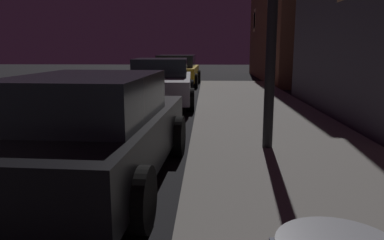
{
  "coord_description": "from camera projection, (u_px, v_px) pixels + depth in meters",
  "views": [
    {
      "loc": [
        4.29,
        -0.59,
        1.75
      ],
      "look_at": [
        4.19,
        1.89,
        1.27
      ],
      "focal_mm": 34.78,
      "sensor_mm": 36.0,
      "label": 1
    }
  ],
  "objects": [
    {
      "name": "car_yellow_cab",
      "position": [
        177.0,
        70.0,
        17.59
      ],
      "size": [
        2.22,
        4.17,
        1.43
      ],
      "color": "gold",
      "rests_on": "ground"
    },
    {
      "name": "car_silver",
      "position": [
        161.0,
        82.0,
        11.67
      ],
      "size": [
        2.2,
        4.55,
        1.43
      ],
      "color": "#B7B7BF",
      "rests_on": "ground"
    },
    {
      "name": "car_black",
      "position": [
        94.0,
        130.0,
        4.77
      ],
      "size": [
        2.16,
        4.32,
        1.43
      ],
      "color": "black",
      "rests_on": "ground"
    }
  ]
}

